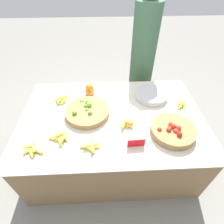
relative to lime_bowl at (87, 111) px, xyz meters
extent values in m
plane|color=gray|center=(0.24, -0.04, -0.69)|extent=(12.00, 12.00, 0.00)
cube|color=olive|center=(0.24, -0.04, -0.37)|extent=(1.73, 1.14, 0.65)
cube|color=beige|center=(0.24, -0.04, -0.04)|extent=(1.80, 1.19, 0.01)
cylinder|color=olive|center=(0.00, 0.00, 0.00)|extent=(0.43, 0.43, 0.06)
sphere|color=#89BC42|center=(0.06, 0.05, 0.01)|extent=(0.04, 0.04, 0.04)
sphere|color=#89BC42|center=(0.12, -0.09, -0.01)|extent=(0.05, 0.05, 0.05)
sphere|color=#6BA333|center=(-0.01, 0.05, 0.03)|extent=(0.04, 0.04, 0.04)
sphere|color=#7AB238|center=(0.00, 0.11, 0.04)|extent=(0.05, 0.05, 0.05)
sphere|color=#89BC42|center=(-0.08, 0.06, 0.01)|extent=(0.05, 0.05, 0.05)
sphere|color=#6BA333|center=(0.00, 0.00, 0.02)|extent=(0.05, 0.05, 0.05)
sphere|color=#89BC42|center=(0.00, 0.07, 0.01)|extent=(0.05, 0.05, 0.05)
sphere|color=#6BA333|center=(0.03, -0.06, -0.01)|extent=(0.04, 0.04, 0.04)
sphere|color=#89BC42|center=(-0.06, 0.13, 0.02)|extent=(0.06, 0.06, 0.06)
sphere|color=#7AB238|center=(-0.11, -0.06, 0.04)|extent=(0.05, 0.05, 0.05)
sphere|color=#89BC42|center=(0.02, 0.05, 0.04)|extent=(0.05, 0.05, 0.05)
sphere|color=#89BC42|center=(0.03, -0.06, 0.04)|extent=(0.04, 0.04, 0.04)
cylinder|color=olive|center=(0.77, -0.29, 0.00)|extent=(0.39, 0.39, 0.07)
sphere|color=red|center=(0.74, -0.27, 0.02)|extent=(0.05, 0.05, 0.05)
sphere|color=red|center=(0.78, -0.33, 0.04)|extent=(0.05, 0.05, 0.05)
sphere|color=red|center=(0.75, -0.26, 0.05)|extent=(0.05, 0.05, 0.05)
sphere|color=red|center=(0.78, -0.34, 0.01)|extent=(0.04, 0.04, 0.04)
sphere|color=red|center=(0.78, -0.27, 0.02)|extent=(0.04, 0.04, 0.04)
sphere|color=red|center=(0.72, -0.31, 0.05)|extent=(0.04, 0.04, 0.04)
sphere|color=red|center=(0.74, -0.28, 0.03)|extent=(0.04, 0.04, 0.04)
sphere|color=red|center=(0.64, -0.30, 0.04)|extent=(0.04, 0.04, 0.04)
sphere|color=red|center=(0.71, -0.22, 0.01)|extent=(0.04, 0.04, 0.04)
sphere|color=red|center=(0.77, -0.29, 0.01)|extent=(0.05, 0.05, 0.05)
sphere|color=red|center=(0.71, -0.34, 0.00)|extent=(0.05, 0.05, 0.05)
sphere|color=red|center=(0.78, -0.34, 0.02)|extent=(0.04, 0.04, 0.04)
sphere|color=red|center=(0.87, -0.34, 0.01)|extent=(0.04, 0.04, 0.04)
sphere|color=red|center=(0.73, -0.26, 0.00)|extent=(0.04, 0.04, 0.04)
sphere|color=red|center=(0.79, -0.37, 0.05)|extent=(0.05, 0.05, 0.05)
sphere|color=red|center=(0.81, -0.30, 0.05)|extent=(0.05, 0.05, 0.05)
sphere|color=red|center=(0.76, -0.25, 0.04)|extent=(0.04, 0.04, 0.04)
sphere|color=red|center=(0.77, -0.28, 0.05)|extent=(0.05, 0.05, 0.05)
sphere|color=orange|center=(0.00, 0.33, 0.01)|extent=(0.08, 0.08, 0.08)
sphere|color=orange|center=(0.01, 0.31, 0.00)|extent=(0.07, 0.07, 0.07)
sphere|color=orange|center=(0.01, 0.34, 0.00)|extent=(0.07, 0.07, 0.07)
sphere|color=orange|center=(0.00, 0.33, 0.01)|extent=(0.08, 0.08, 0.08)
sphere|color=orange|center=(0.02, 0.33, 0.01)|extent=(0.08, 0.08, 0.08)
sphere|color=orange|center=(0.01, 0.31, 0.01)|extent=(0.07, 0.07, 0.07)
sphere|color=orange|center=(0.02, 0.34, 0.01)|extent=(0.08, 0.08, 0.08)
sphere|color=orange|center=(0.01, 0.31, 0.07)|extent=(0.08, 0.08, 0.08)
sphere|color=orange|center=(0.01, 0.32, 0.07)|extent=(0.08, 0.08, 0.08)
cylinder|color=#B7B7BF|center=(0.69, 0.23, 0.00)|extent=(0.35, 0.35, 0.06)
cube|color=red|center=(0.43, -0.41, 0.01)|extent=(0.15, 0.01, 0.08)
ellipsoid|color=#EFDB4C|center=(0.06, -0.38, -0.02)|extent=(0.07, 0.12, 0.03)
ellipsoid|color=#EFDB4C|center=(0.06, -0.42, -0.02)|extent=(0.07, 0.13, 0.03)
ellipsoid|color=#EFDB4C|center=(0.06, -0.41, -0.02)|extent=(0.16, 0.05, 0.03)
ellipsoid|color=#EFDB4C|center=(0.02, -0.41, -0.02)|extent=(0.13, 0.03, 0.03)
ellipsoid|color=#EFDB4C|center=(0.04, -0.43, -0.02)|extent=(0.12, 0.10, 0.03)
ellipsoid|color=#EFDB4C|center=(0.06, -0.42, 0.01)|extent=(0.05, 0.14, 0.03)
ellipsoid|color=#EFDB4C|center=(0.06, -0.41, 0.00)|extent=(0.16, 0.06, 0.03)
ellipsoid|color=#EFDB4C|center=(0.39, -0.17, -0.02)|extent=(0.12, 0.08, 0.03)
ellipsoid|color=#EFDB4C|center=(0.38, -0.18, -0.02)|extent=(0.13, 0.10, 0.03)
ellipsoid|color=#EFDB4C|center=(0.40, -0.16, -0.02)|extent=(0.08, 0.14, 0.03)
ellipsoid|color=#EFDB4C|center=(0.38, -0.16, -0.02)|extent=(0.16, 0.10, 0.03)
ellipsoid|color=#EFDB4C|center=(0.38, -0.16, -0.02)|extent=(0.13, 0.08, 0.03)
ellipsoid|color=#EFDB4C|center=(0.38, -0.17, 0.02)|extent=(0.13, 0.07, 0.04)
ellipsoid|color=#EFDB4C|center=(0.34, -0.19, 0.01)|extent=(0.05, 0.13, 0.03)
ellipsoid|color=#EFDB4C|center=(-0.22, -0.29, -0.02)|extent=(0.08, 0.11, 0.03)
ellipsoid|color=#EFDB4C|center=(-0.21, -0.34, -0.02)|extent=(0.08, 0.13, 0.03)
ellipsoid|color=#EFDB4C|center=(-0.25, -0.32, -0.02)|extent=(0.16, 0.06, 0.03)
ellipsoid|color=#EFDB4C|center=(-0.18, -0.28, -0.02)|extent=(0.09, 0.14, 0.03)
ellipsoid|color=#EFDB4C|center=(-0.21, -0.30, -0.01)|extent=(0.04, 0.12, 0.03)
ellipsoid|color=#EFDB4C|center=(-0.21, -0.29, 0.01)|extent=(0.12, 0.08, 0.03)
ellipsoid|color=#EFDB4C|center=(-0.18, -0.32, 0.01)|extent=(0.07, 0.14, 0.03)
ellipsoid|color=#EFDB4C|center=(-0.26, 0.21, -0.01)|extent=(0.08, 0.16, 0.04)
ellipsoid|color=#EFDB4C|center=(-0.30, 0.24, -0.02)|extent=(0.14, 0.04, 0.03)
ellipsoid|color=#EFDB4C|center=(-0.30, 0.20, -0.02)|extent=(0.13, 0.09, 0.03)
ellipsoid|color=#EFDB4C|center=(-0.30, 0.21, -0.02)|extent=(0.14, 0.06, 0.03)
ellipsoid|color=#EFDB4C|center=(-0.33, 0.20, -0.01)|extent=(0.07, 0.12, 0.03)
ellipsoid|color=#EFDB4C|center=(-0.30, 0.21, 0.00)|extent=(0.04, 0.12, 0.03)
ellipsoid|color=#EFDB4C|center=(-0.29, 0.22, 0.01)|extent=(0.12, 0.12, 0.03)
ellipsoid|color=#EFDB4C|center=(0.99, 0.07, -0.02)|extent=(0.14, 0.13, 0.03)
ellipsoid|color=#EFDB4C|center=(1.01, 0.07, -0.02)|extent=(0.08, 0.15, 0.03)
ellipsoid|color=#EFDB4C|center=(1.00, 0.08, -0.02)|extent=(0.11, 0.10, 0.03)
ellipsoid|color=#EFDB4C|center=(0.98, 0.09, 0.00)|extent=(0.07, 0.13, 0.03)
ellipsoid|color=#EFDB4C|center=(0.96, 0.09, 0.00)|extent=(0.11, 0.11, 0.03)
ellipsoid|color=#EFDB4C|center=(-0.39, -0.43, -0.02)|extent=(0.15, 0.10, 0.03)
ellipsoid|color=#EFDB4C|center=(-0.43, -0.43, -0.01)|extent=(0.08, 0.14, 0.03)
ellipsoid|color=#EFDB4C|center=(-0.45, -0.41, -0.01)|extent=(0.11, 0.12, 0.03)
ellipsoid|color=#EFDB4C|center=(-0.42, -0.41, -0.01)|extent=(0.04, 0.13, 0.03)
ellipsoid|color=#EFDB4C|center=(-0.46, -0.40, -0.02)|extent=(0.09, 0.12, 0.03)
ellipsoid|color=#EFDB4C|center=(-0.40, -0.41, 0.01)|extent=(0.07, 0.12, 0.03)
ellipsoid|color=#EFDB4C|center=(-0.44, -0.40, 0.00)|extent=(0.12, 0.05, 0.03)
cylinder|color=#385B42|center=(0.69, 0.88, 0.05)|extent=(0.32, 0.32, 1.47)
camera|label=1|loc=(0.19, -1.28, 1.18)|focal=28.00mm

